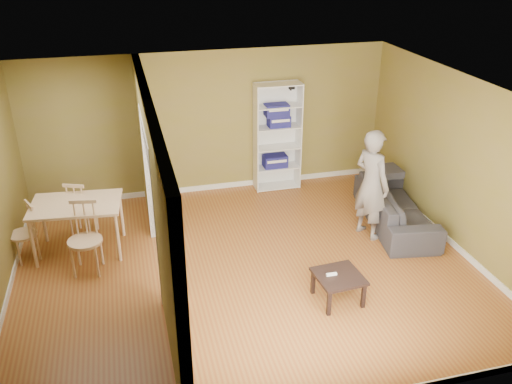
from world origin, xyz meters
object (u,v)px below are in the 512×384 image
(person, at_px, (372,175))
(chair_left, at_px, (23,233))
(sofa, at_px, (396,201))
(coffee_table, at_px, (339,279))
(chair_near, at_px, (85,239))
(chair_far, at_px, (82,207))
(bookshelf, at_px, (276,136))
(dining_table, at_px, (76,208))

(person, relative_size, chair_left, 2.35)
(sofa, relative_size, coffee_table, 3.69)
(chair_near, bearing_deg, chair_far, 104.01)
(person, bearing_deg, coffee_table, 122.01)
(bookshelf, relative_size, chair_far, 2.11)
(coffee_table, distance_m, chair_far, 4.22)
(dining_table, distance_m, chair_near, 0.64)
(person, relative_size, dining_table, 1.61)
(coffee_table, bearing_deg, sofa, 45.02)
(coffee_table, bearing_deg, dining_table, 147.26)
(sofa, xyz_separation_m, bookshelf, (-1.49, 1.94, 0.59))
(person, xyz_separation_m, chair_left, (-5.21, 0.58, -0.60))
(sofa, bearing_deg, person, 118.54)
(bookshelf, height_order, chair_near, bookshelf)
(coffee_table, xyz_separation_m, chair_far, (-3.28, 2.66, 0.14))
(chair_left, bearing_deg, chair_near, 33.08)
(person, xyz_separation_m, bookshelf, (-0.90, 2.15, -0.04))
(chair_left, height_order, chair_near, chair_near)
(sofa, bearing_deg, chair_left, 95.35)
(sofa, xyz_separation_m, chair_left, (-5.80, 0.38, 0.03))
(chair_near, bearing_deg, person, 9.64)
(sofa, xyz_separation_m, chair_far, (-4.99, 0.95, 0.06))
(chair_left, bearing_deg, sofa, 61.56)
(chair_left, bearing_deg, bookshelf, 85.25)
(chair_left, relative_size, chair_far, 0.93)
(chair_left, distance_m, chair_near, 1.06)
(chair_left, distance_m, chair_far, 1.00)
(bookshelf, height_order, dining_table, bookshelf)
(coffee_table, height_order, dining_table, dining_table)
(bookshelf, xyz_separation_m, chair_far, (-3.49, -1.00, -0.53))
(coffee_table, bearing_deg, bookshelf, 86.57)
(chair_far, bearing_deg, coffee_table, 162.55)
(sofa, height_order, chair_far, chair_far)
(coffee_table, relative_size, dining_table, 0.45)
(person, bearing_deg, chair_near, 68.42)
(sofa, relative_size, dining_table, 1.68)
(person, relative_size, chair_near, 1.97)
(sofa, height_order, coffee_table, sofa)
(sofa, height_order, person, person)
(dining_table, xyz_separation_m, chair_left, (-0.79, -0.04, -0.29))
(sofa, height_order, dining_table, sofa)
(dining_table, height_order, chair_left, chair_left)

